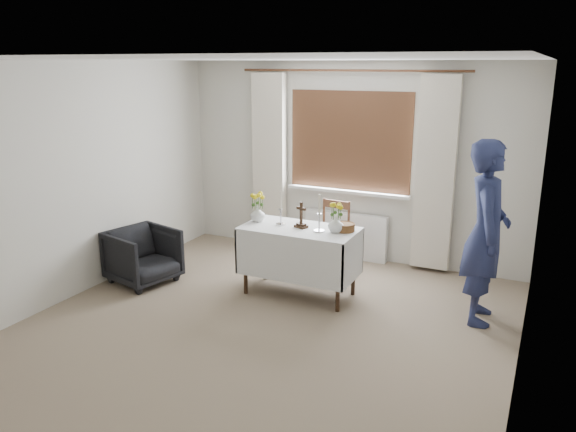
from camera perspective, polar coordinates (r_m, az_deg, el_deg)
The scene contains 12 objects.
ground at distance 5.40m, azimuth -3.18°, elevation -11.92°, with size 5.00×5.00×0.00m, color #7D6856.
altar_table at distance 6.13m, azimuth 1.16°, elevation -4.64°, with size 1.24×0.64×0.76m, color white.
wooden_chair at distance 6.81m, azimuth 4.21°, elevation -2.16°, with size 0.40×0.40×0.86m, color #522D1C, non-canonical shape.
armchair at distance 6.69m, azimuth -14.51°, elevation -3.96°, with size 0.68×0.70×0.63m, color black.
person at distance 5.70m, azimuth 19.47°, elevation -1.60°, with size 0.66×0.43×1.80m, color #21274E.
radiator at distance 7.35m, azimuth 5.87°, elevation -1.95°, with size 1.10×0.10×0.60m, color silver.
wooden_cross at distance 5.98m, azimuth 1.35°, elevation 0.11°, with size 0.13×0.09×0.28m, color black, non-canonical shape.
candlestick_left at distance 6.07m, azimuth -0.75°, elevation 0.80°, with size 0.11×0.11×0.38m, color silver, non-canonical shape.
candlestick_right at distance 5.84m, azimuth 3.20°, elevation 0.30°, with size 0.11×0.11×0.40m, color silver, non-canonical shape.
flower_vase_left at distance 6.24m, azimuth -3.10°, elevation 0.22°, with size 0.16×0.16×0.17m, color silver.
flower_vase_right at distance 5.85m, azimuth 4.88°, elevation -0.85°, with size 0.16×0.16×0.17m, color silver.
wicker_basket at distance 5.92m, azimuth 5.74°, elevation -1.12°, with size 0.22×0.22×0.08m, color brown.
Camera 1 is at (2.33, -4.20, 2.47)m, focal length 35.00 mm.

